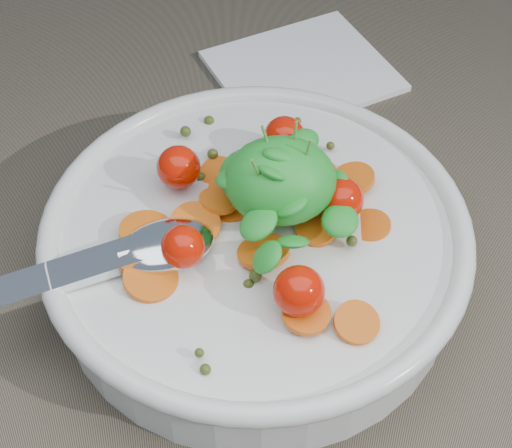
{
  "coord_description": "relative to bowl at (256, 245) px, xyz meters",
  "views": [
    {
      "loc": [
        0.01,
        -0.37,
        0.48
      ],
      "look_at": [
        0.02,
        0.0,
        0.06
      ],
      "focal_mm": 55.0,
      "sensor_mm": 36.0,
      "label": 1
    }
  ],
  "objects": [
    {
      "name": "ground",
      "position": [
        -0.02,
        -0.0,
        -0.04
      ],
      "size": [
        6.0,
        6.0,
        0.0
      ],
      "primitive_type": "plane",
      "color": "#716551",
      "rests_on": "ground"
    },
    {
      "name": "bowl",
      "position": [
        0.0,
        0.0,
        0.0
      ],
      "size": [
        0.34,
        0.31,
        0.13
      ],
      "color": "silver",
      "rests_on": "ground"
    },
    {
      "name": "napkin",
      "position": [
        0.05,
        0.25,
        -0.03
      ],
      "size": [
        0.21,
        0.2,
        0.01
      ],
      "primitive_type": "cube",
      "rotation": [
        0.0,
        0.0,
        0.44
      ],
      "color": "white",
      "rests_on": "ground"
    }
  ]
}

